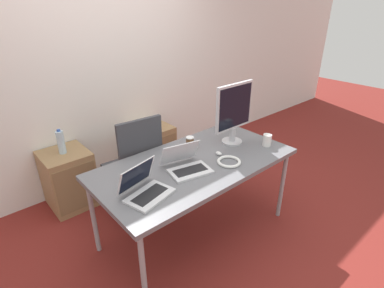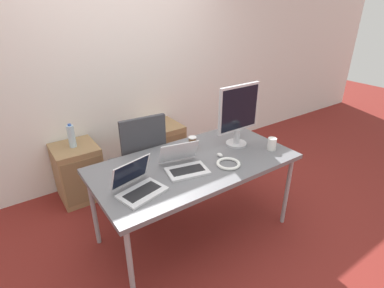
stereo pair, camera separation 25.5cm
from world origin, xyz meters
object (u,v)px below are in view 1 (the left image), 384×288
(mouse, at_px, (219,153))
(coffee_cup_white, at_px, (267,140))
(water_bottle, at_px, (61,142))
(laptop_right, at_px, (187,165))
(cabinet_left, at_px, (69,179))
(cable_coil, at_px, (229,162))
(laptop_left, at_px, (145,189))
(monitor, at_px, (234,112))
(coffee_cup_brown, at_px, (190,143))
(cabinet_right, at_px, (152,149))
(office_chair, at_px, (135,175))

(mouse, distance_m, coffee_cup_white, 0.51)
(water_bottle, xyz_separation_m, laptop_right, (0.57, -1.28, 0.08))
(cabinet_left, distance_m, cable_coil, 1.77)
(laptop_left, xyz_separation_m, cable_coil, (0.79, -0.08, -0.03))
(monitor, distance_m, coffee_cup_brown, 0.50)
(cabinet_right, height_order, coffee_cup_brown, coffee_cup_brown)
(laptop_right, height_order, mouse, laptop_right)
(water_bottle, relative_size, cable_coil, 1.27)
(cabinet_right, relative_size, mouse, 9.87)
(cable_coil, bearing_deg, laptop_right, 155.77)
(water_bottle, xyz_separation_m, monitor, (1.24, -1.18, 0.34))
(laptop_right, bearing_deg, laptop_left, -171.09)
(coffee_cup_brown, bearing_deg, coffee_cup_white, -36.40)
(cabinet_left, xyz_separation_m, laptop_right, (0.57, -1.28, 0.51))
(laptop_right, bearing_deg, cabinet_right, 68.88)
(monitor, bearing_deg, cable_coil, -141.38)
(laptop_right, bearing_deg, coffee_cup_brown, 45.37)
(office_chair, relative_size, cabinet_right, 1.72)
(laptop_left, xyz_separation_m, laptop_right, (0.45, 0.07, -0.00))
(cable_coil, bearing_deg, monitor, 38.62)
(water_bottle, height_order, monitor, monitor)
(laptop_left, xyz_separation_m, coffee_cup_brown, (0.72, 0.35, 0.01))
(mouse, bearing_deg, laptop_left, -174.84)
(cabinet_left, xyz_separation_m, coffee_cup_brown, (0.85, -1.00, 0.53))
(office_chair, distance_m, cable_coil, 1.06)
(coffee_cup_brown, relative_size, cable_coil, 0.57)
(cabinet_right, bearing_deg, water_bottle, 179.88)
(water_bottle, xyz_separation_m, coffee_cup_white, (1.44, -1.44, 0.09))
(mouse, relative_size, coffee_cup_white, 0.56)
(coffee_cup_white, bearing_deg, laptop_left, 176.06)
(cabinet_left, bearing_deg, water_bottle, 90.00)
(cabinet_left, xyz_separation_m, cable_coil, (0.92, -1.43, 0.48))
(office_chair, xyz_separation_m, cabinet_left, (-0.50, 0.54, -0.09))
(cabinet_left, height_order, laptop_left, laptop_left)
(office_chair, relative_size, water_bottle, 4.16)
(water_bottle, distance_m, coffee_cup_white, 2.04)
(mouse, bearing_deg, laptop_right, -179.27)
(cable_coil, bearing_deg, office_chair, 115.15)
(laptop_right, bearing_deg, cable_coil, -24.23)
(cabinet_left, distance_m, cabinet_right, 1.07)
(monitor, bearing_deg, office_chair, 139.49)
(cable_coil, bearing_deg, water_bottle, 122.53)
(cabinet_left, relative_size, water_bottle, 2.42)
(water_bottle, relative_size, coffee_cup_brown, 2.22)
(laptop_right, bearing_deg, office_chair, 95.89)
(monitor, height_order, coffee_cup_brown, monitor)
(cabinet_right, relative_size, cable_coil, 3.07)
(laptop_left, relative_size, monitor, 0.64)
(cabinet_right, xyz_separation_m, laptop_right, (-0.49, -1.28, 0.51))
(coffee_cup_brown, bearing_deg, monitor, -23.65)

